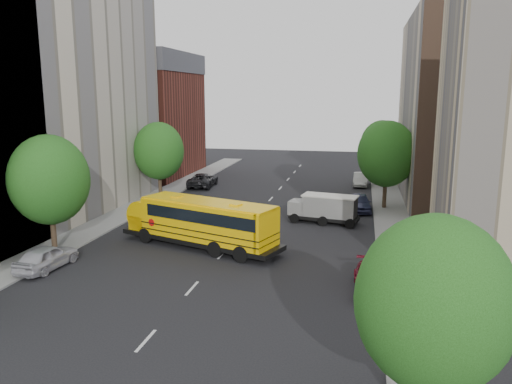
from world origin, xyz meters
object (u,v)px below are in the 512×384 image
(school_bus, at_px, (198,220))
(parked_car_1, at_px, (165,200))
(parked_car_0, at_px, (47,257))
(parked_car_2, at_px, (203,180))
(street_tree_4, at_px, (387,154))
(parked_car_5, at_px, (361,179))
(parked_car_3, at_px, (372,280))
(street_tree_1, at_px, (49,180))
(safari_truck, at_px, (324,208))
(parked_car_4, at_px, (360,202))
(street_tree_5, at_px, (382,145))
(street_tree_2, at_px, (159,151))
(street_tree_3, at_px, (434,303))

(school_bus, bearing_deg, parked_car_1, 141.73)
(parked_car_0, relative_size, parked_car_2, 0.79)
(street_tree_4, distance_m, parked_car_5, 12.35)
(parked_car_0, height_order, parked_car_3, parked_car_0)
(street_tree_1, xyz_separation_m, safari_truck, (16.98, 11.65, -3.71))
(street_tree_1, relative_size, street_tree_4, 0.98)
(parked_car_0, distance_m, parked_car_4, 26.78)
(street_tree_5, height_order, parked_car_1, street_tree_5)
(parked_car_0, relative_size, parked_car_3, 0.96)
(parked_car_0, height_order, parked_car_5, parked_car_0)
(parked_car_3, bearing_deg, parked_car_0, 179.04)
(street_tree_2, distance_m, street_tree_5, 25.06)
(street_tree_1, bearing_deg, parked_car_4, 39.93)
(street_tree_2, relative_size, parked_car_3, 1.66)
(parked_car_1, distance_m, parked_car_5, 23.27)
(safari_truck, xyz_separation_m, parked_car_0, (-15.58, -14.54, -0.49))
(street_tree_4, relative_size, street_tree_5, 1.08)
(street_tree_4, bearing_deg, parked_car_2, 160.35)
(parked_car_0, bearing_deg, street_tree_3, 155.95)
(parked_car_1, xyz_separation_m, parked_car_2, (0.33, 10.54, 0.12))
(street_tree_2, height_order, safari_truck, street_tree_2)
(parked_car_2, bearing_deg, street_tree_1, 81.52)
(street_tree_4, relative_size, school_bus, 0.66)
(street_tree_5, bearing_deg, street_tree_4, -90.00)
(street_tree_4, relative_size, parked_car_3, 1.75)
(street_tree_5, relative_size, safari_truck, 1.31)
(street_tree_4, height_order, street_tree_5, street_tree_4)
(street_tree_2, distance_m, safari_truck, 18.48)
(parked_car_1, relative_size, parked_car_2, 0.71)
(street_tree_1, bearing_deg, street_tree_5, 53.75)
(parked_car_5, bearing_deg, parked_car_3, -87.05)
(parked_car_4, bearing_deg, parked_car_2, 149.11)
(street_tree_4, xyz_separation_m, parked_car_3, (-1.40, -20.51, -4.40))
(safari_truck, xyz_separation_m, parked_car_1, (-15.10, 2.87, -0.59))
(street_tree_4, bearing_deg, parked_car_3, -93.91)
(street_tree_4, xyz_separation_m, parked_car_4, (-2.20, -1.42, -4.29))
(parked_car_4, distance_m, parked_car_5, 12.78)
(street_tree_3, distance_m, parked_car_4, 30.87)
(safari_truck, relative_size, parked_car_1, 1.44)
(street_tree_5, bearing_deg, parked_car_0, -122.06)
(safari_truck, relative_size, parked_car_4, 1.25)
(street_tree_1, bearing_deg, school_bus, 20.18)
(parked_car_0, bearing_deg, school_bus, -136.48)
(parked_car_3, bearing_deg, street_tree_5, 85.44)
(parked_car_1, height_order, parked_car_3, parked_car_3)
(parked_car_0, distance_m, parked_car_3, 19.20)
(street_tree_2, bearing_deg, street_tree_1, -90.00)
(parked_car_5, bearing_deg, street_tree_2, -148.65)
(street_tree_1, bearing_deg, safari_truck, 34.47)
(street_tree_1, xyz_separation_m, school_bus, (8.98, 3.30, -3.05))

